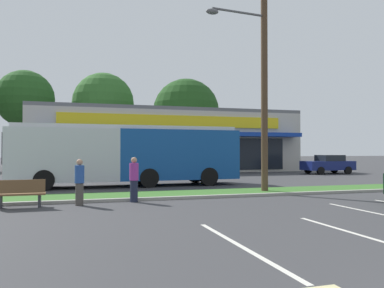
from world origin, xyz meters
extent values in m
cube|color=#386B28|center=(0.00, 14.00, 0.06)|extent=(56.00, 2.20, 0.12)
cube|color=#99968C|center=(0.00, 12.78, 0.06)|extent=(56.00, 0.24, 0.12)
cube|color=silver|center=(-2.42, 5.09, 0.00)|extent=(0.12, 4.80, 0.01)
cube|color=silver|center=(0.59, 5.19, 0.00)|extent=(0.12, 4.80, 0.01)
cube|color=silver|center=(3.24, 7.51, 0.00)|extent=(0.12, 4.80, 0.01)
cube|color=#BCB7AD|center=(2.80, 36.19, 2.71)|extent=(24.22, 12.18, 5.42)
cube|color=black|center=(2.80, 30.06, 1.63)|extent=(20.34, 0.08, 2.82)
cube|color=#14389E|center=(2.80, 29.40, 3.36)|extent=(22.76, 1.40, 0.35)
cube|color=yellow|center=(2.80, 30.02, 4.45)|extent=(19.37, 0.16, 0.98)
cube|color=slate|center=(2.80, 36.19, 5.57)|extent=(24.22, 12.18, 0.30)
cylinder|color=#473323|center=(-10.85, 45.83, 2.70)|extent=(0.44, 0.44, 5.41)
sphere|color=#23511E|center=(-10.85, 45.83, 7.84)|extent=(6.48, 6.48, 6.48)
cylinder|color=#473323|center=(-2.08, 46.65, 2.47)|extent=(0.44, 0.44, 4.93)
sphere|color=#2D6026|center=(-2.08, 46.65, 7.72)|extent=(7.43, 7.43, 7.43)
cylinder|color=#473323|center=(7.56, 43.52, 1.80)|extent=(0.44, 0.44, 3.61)
sphere|color=#1E4719|center=(7.56, 43.52, 6.63)|extent=(8.07, 8.07, 8.07)
cylinder|color=#4C3826|center=(2.61, 13.72, 5.56)|extent=(0.30, 0.30, 11.13)
cylinder|color=#59595B|center=(1.32, 13.60, 8.01)|extent=(2.60, 0.35, 0.10)
ellipsoid|color=#59595B|center=(0.02, 13.47, 7.86)|extent=(0.56, 0.32, 0.24)
cube|color=#144793|center=(-0.06, 19.16, 1.70)|extent=(6.67, 2.69, 2.70)
cube|color=silver|center=(-6.08, 19.03, 1.70)|extent=(5.47, 2.66, 2.70)
cube|color=silver|center=(-2.77, 19.10, 3.15)|extent=(11.60, 2.53, 0.20)
cube|color=black|center=(-2.80, 20.40, 2.19)|extent=(11.08, 0.29, 1.19)
cube|color=black|center=(-8.82, 18.97, 2.02)|extent=(0.10, 2.17, 1.51)
cylinder|color=black|center=(-6.96, 17.84, 0.50)|extent=(1.01, 0.32, 1.00)
cylinder|color=black|center=(-7.01, 20.19, 0.50)|extent=(1.01, 0.32, 1.00)
cylinder|color=black|center=(-1.84, 17.95, 0.50)|extent=(1.01, 0.32, 1.00)
cylinder|color=black|center=(-1.89, 20.29, 0.50)|extent=(1.01, 0.32, 1.00)
cylinder|color=black|center=(1.47, 18.01, 0.50)|extent=(1.01, 0.32, 1.00)
cylinder|color=black|center=(1.42, 20.36, 0.50)|extent=(1.01, 0.32, 1.00)
cube|color=brown|center=(-7.33, 12.15, 0.45)|extent=(1.60, 0.45, 0.06)
cube|color=brown|center=(-7.33, 11.96, 0.73)|extent=(1.60, 0.06, 0.44)
cube|color=#333338|center=(-6.72, 12.15, 0.23)|extent=(0.08, 0.36, 0.45)
cube|color=#333338|center=(-7.94, 12.15, 0.23)|extent=(0.08, 0.36, 0.45)
cube|color=navy|center=(14.66, 25.68, 0.69)|extent=(4.21, 1.85, 0.75)
cube|color=black|center=(14.87, 25.68, 1.32)|extent=(1.89, 1.62, 0.50)
cylinder|color=black|center=(13.36, 24.80, 0.32)|extent=(0.64, 0.22, 0.64)
cylinder|color=black|center=(13.36, 26.55, 0.32)|extent=(0.64, 0.22, 0.64)
cylinder|color=black|center=(15.96, 24.80, 0.32)|extent=(0.64, 0.22, 0.64)
cylinder|color=black|center=(15.96, 26.55, 0.32)|extent=(0.64, 0.22, 0.64)
cylinder|color=#1E2338|center=(-3.45, 12.49, 0.41)|extent=(0.29, 0.29, 0.81)
cylinder|color=#99338C|center=(-3.45, 12.49, 1.13)|extent=(0.34, 0.34, 0.64)
sphere|color=tan|center=(-3.45, 12.49, 1.56)|extent=(0.22, 0.22, 0.22)
cylinder|color=#47423D|center=(-5.42, 12.12, 0.39)|extent=(0.28, 0.28, 0.78)
cylinder|color=#264C99|center=(-5.42, 12.12, 1.09)|extent=(0.33, 0.33, 0.62)
sphere|color=tan|center=(-5.42, 12.12, 1.51)|extent=(0.22, 0.22, 0.22)
camera|label=1|loc=(-5.66, -2.13, 1.91)|focal=36.61mm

